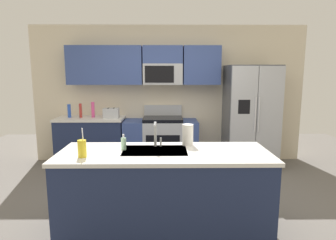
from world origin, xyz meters
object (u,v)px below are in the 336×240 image
(range_oven, at_px, (161,141))
(soap_dispenser, at_px, (124,144))
(bottle_blue, at_px, (69,111))
(paper_towel_roll, at_px, (188,135))
(toaster, at_px, (111,113))
(refrigerator, at_px, (250,116))
(bottle_pink, at_px, (93,110))
(drink_cup_yellow, at_px, (82,148))
(sink_faucet, at_px, (156,132))
(pepper_mill, at_px, (81,111))

(range_oven, height_order, soap_dispenser, range_oven)
(bottle_blue, xyz_separation_m, soap_dispenser, (1.32, -2.27, -0.05))
(paper_towel_roll, bearing_deg, range_oven, 99.27)
(soap_dispenser, relative_size, paper_towel_roll, 0.71)
(toaster, bearing_deg, range_oven, 3.32)
(range_oven, height_order, toaster, range_oven)
(refrigerator, distance_m, bottle_blue, 3.33)
(bottle_pink, bearing_deg, drink_cup_yellow, -78.49)
(drink_cup_yellow, bearing_deg, range_oven, 73.67)
(soap_dispenser, bearing_deg, range_oven, 80.68)
(bottle_pink, relative_size, drink_cup_yellow, 0.98)
(toaster, relative_size, sink_faucet, 0.99)
(soap_dispenser, bearing_deg, drink_cup_yellow, -144.05)
(pepper_mill, bearing_deg, toaster, -5.01)
(pepper_mill, distance_m, paper_towel_roll, 2.74)
(pepper_mill, xyz_separation_m, paper_towel_roll, (1.81, -2.05, -0.01))
(pepper_mill, distance_m, bottle_blue, 0.22)
(bottle_pink, xyz_separation_m, drink_cup_yellow, (0.52, -2.55, -0.06))
(bottle_blue, relative_size, paper_towel_roll, 1.02)
(range_oven, relative_size, bottle_pink, 4.79)
(bottle_blue, bearing_deg, paper_towel_roll, -45.67)
(drink_cup_yellow, bearing_deg, bottle_pink, 101.51)
(toaster, xyz_separation_m, pepper_mill, (-0.57, 0.05, 0.04))
(bottle_blue, bearing_deg, bottle_pink, 2.26)
(refrigerator, bearing_deg, bottle_blue, 178.42)
(bottle_pink, bearing_deg, refrigerator, -2.15)
(sink_faucet, xyz_separation_m, soap_dispenser, (-0.34, -0.11, -0.10))
(drink_cup_yellow, bearing_deg, sink_faucet, 28.15)
(drink_cup_yellow, relative_size, paper_towel_roll, 1.21)
(toaster, xyz_separation_m, bottle_pink, (-0.35, 0.09, 0.05))
(drink_cup_yellow, xyz_separation_m, paper_towel_roll, (1.07, 0.46, 0.03))
(toaster, distance_m, bottle_blue, 0.79)
(drink_cup_yellow, distance_m, paper_towel_roll, 1.17)
(refrigerator, height_order, bottle_pink, refrigerator)
(range_oven, height_order, pepper_mill, pepper_mill)
(refrigerator, bearing_deg, paper_towel_roll, -123.37)
(bottle_blue, relative_size, sink_faucet, 0.87)
(bottle_pink, xyz_separation_m, paper_towel_roll, (1.59, -2.09, -0.02))
(pepper_mill, distance_m, sink_faucet, 2.58)
(pepper_mill, xyz_separation_m, bottle_pink, (0.22, 0.04, 0.01))
(refrigerator, relative_size, drink_cup_yellow, 6.37)
(refrigerator, distance_m, pepper_mill, 3.12)
(toaster, bearing_deg, paper_towel_roll, -58.21)
(range_oven, bearing_deg, paper_towel_roll, -80.73)
(toaster, bearing_deg, sink_faucet, -67.14)
(range_oven, height_order, bottle_blue, bottle_blue)
(pepper_mill, height_order, paper_towel_roll, pepper_mill)
(paper_towel_roll, bearing_deg, sink_faucet, -167.36)
(refrigerator, distance_m, sink_faucet, 2.66)
(bottle_blue, height_order, sink_faucet, sink_faucet)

